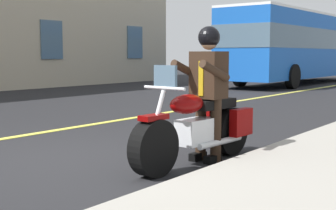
% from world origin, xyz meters
% --- Properties ---
extents(ground_plane, '(80.00, 80.00, 0.00)m').
position_xyz_m(ground_plane, '(0.00, 0.00, 0.00)').
color(ground_plane, black).
extents(motorcycle_main, '(2.22, 0.66, 1.26)m').
position_xyz_m(motorcycle_main, '(-0.91, 1.49, 0.45)').
color(motorcycle_main, black).
rests_on(motorcycle_main, ground_plane).
extents(rider_main, '(0.64, 0.57, 1.74)m').
position_xyz_m(rider_main, '(-1.09, 1.50, 1.04)').
color(rider_main, black).
rests_on(rider_main, ground_plane).
extents(bus_near, '(11.05, 2.70, 3.30)m').
position_xyz_m(bus_near, '(-17.28, -3.96, 1.87)').
color(bus_near, blue).
rests_on(bus_near, ground_plane).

